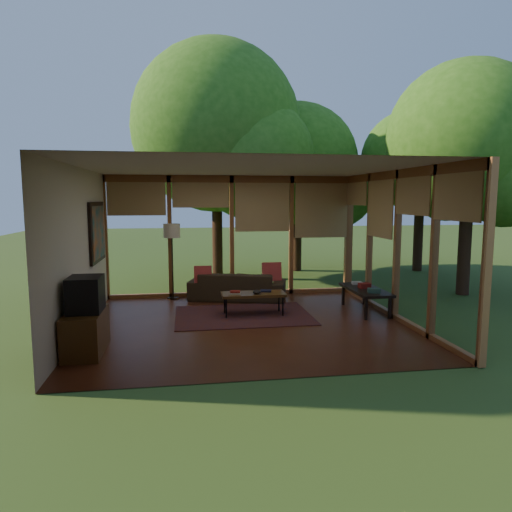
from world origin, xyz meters
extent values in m
plane|color=#5A2917|center=(0.00, 0.00, 0.00)|extent=(5.50, 5.50, 0.00)
plane|color=silver|center=(0.00, 0.00, 2.70)|extent=(5.50, 5.50, 0.00)
cube|color=beige|center=(-2.75, 0.00, 1.35)|extent=(0.04, 5.00, 2.70)
cube|color=beige|center=(0.00, -2.50, 1.35)|extent=(5.50, 0.04, 2.70)
cube|color=#93572D|center=(0.00, 2.50, 1.35)|extent=(5.50, 0.12, 2.70)
cube|color=#93572D|center=(2.75, 0.00, 1.35)|extent=(0.12, 5.00, 2.70)
plane|color=#35511E|center=(8.00, 8.00, -0.01)|extent=(40.00, 40.00, 0.00)
cylinder|color=#371F14|center=(-0.16, 4.88, 2.63)|extent=(0.28, 0.28, 5.26)
sphere|color=#2B5F15|center=(-0.16, 4.88, 4.09)|extent=(4.53, 4.53, 4.53)
cylinder|color=#371F14|center=(2.34, 5.87, 2.07)|extent=(0.28, 0.28, 4.14)
sphere|color=#2B5F15|center=(2.34, 5.87, 3.22)|extent=(3.63, 3.63, 3.63)
cylinder|color=#371F14|center=(5.09, 1.75, 2.25)|extent=(0.28, 0.28, 4.50)
sphere|color=#2B5F15|center=(5.09, 1.75, 3.50)|extent=(3.38, 3.38, 3.38)
cylinder|color=#371F14|center=(5.70, 5.20, 2.13)|extent=(0.28, 0.28, 4.25)
sphere|color=#2B5F15|center=(5.70, 5.20, 3.31)|extent=(3.05, 3.05, 3.05)
cube|color=maroon|center=(0.01, 0.60, 0.01)|extent=(2.52, 1.79, 0.01)
imported|color=#35291A|center=(0.06, 2.00, 0.30)|extent=(2.20, 1.34, 0.60)
cube|color=maroon|center=(-0.69, 1.95, 0.57)|extent=(0.37, 0.20, 0.39)
cube|color=maroon|center=(0.81, 1.95, 0.59)|extent=(0.41, 0.22, 0.43)
cube|color=#B5B0A4|center=(-0.14, 0.56, 0.44)|extent=(0.23, 0.19, 0.03)
cube|color=maroon|center=(-0.14, 0.56, 0.47)|extent=(0.20, 0.16, 0.03)
cube|color=black|center=(0.46, 0.69, 0.44)|extent=(0.24, 0.20, 0.03)
ellipsoid|color=black|center=(0.26, 0.51, 0.46)|extent=(0.16, 0.16, 0.07)
cube|color=#563717|center=(-2.47, -1.12, 0.30)|extent=(0.50, 1.00, 0.60)
cube|color=black|center=(-2.45, -1.12, 0.85)|extent=(0.45, 0.55, 0.50)
cube|color=#305447|center=(2.40, 0.15, 0.49)|extent=(0.25, 0.21, 0.08)
cube|color=maroon|center=(2.40, 0.60, 0.50)|extent=(0.23, 0.17, 0.10)
cube|color=#B5B0A4|center=(2.40, 1.00, 0.48)|extent=(0.21, 0.17, 0.05)
cylinder|color=black|center=(-1.33, 2.30, 0.01)|extent=(0.26, 0.26, 0.03)
cylinder|color=black|center=(-1.33, 2.30, 0.79)|extent=(0.03, 0.03, 1.52)
cylinder|color=beige|center=(-1.33, 2.30, 1.50)|extent=(0.36, 0.36, 0.30)
cube|color=#563717|center=(0.21, 0.61, 0.40)|extent=(1.20, 0.50, 0.05)
cylinder|color=black|center=(-0.32, 0.43, 0.19)|extent=(0.03, 0.03, 0.38)
cylinder|color=black|center=(0.74, 0.43, 0.19)|extent=(0.03, 0.03, 0.38)
cylinder|color=black|center=(-0.32, 0.79, 0.19)|extent=(0.03, 0.03, 0.38)
cylinder|color=black|center=(0.74, 0.79, 0.19)|extent=(0.03, 0.03, 0.38)
cube|color=black|center=(2.40, 0.55, 0.43)|extent=(0.60, 1.40, 0.05)
cube|color=black|center=(2.17, -0.05, 0.20)|extent=(0.05, 0.05, 0.40)
cube|color=black|center=(2.63, -0.05, 0.20)|extent=(0.05, 0.05, 0.40)
cube|color=black|center=(2.17, 1.15, 0.20)|extent=(0.05, 0.05, 0.40)
cube|color=black|center=(2.63, 1.15, 0.20)|extent=(0.05, 0.05, 0.40)
cube|color=black|center=(-2.72, 1.40, 1.55)|extent=(0.05, 1.35, 1.15)
cube|color=#165365|center=(-2.69, 1.40, 1.55)|extent=(0.02, 1.20, 1.00)
camera|label=1|loc=(-1.05, -7.72, 2.18)|focal=32.00mm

